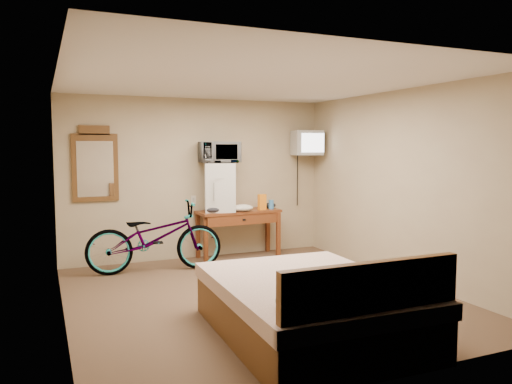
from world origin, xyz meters
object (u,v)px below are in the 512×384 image
(crt_television, at_px, (307,143))
(bed, at_px, (312,306))
(mini_fridge, at_px, (220,187))
(blue_cup, at_px, (271,204))
(wall_mirror, at_px, (95,165))
(desk, at_px, (239,218))
(microwave, at_px, (219,152))
(bicycle, at_px, (155,237))

(crt_television, height_order, bed, crt_television)
(mini_fridge, relative_size, blue_cup, 5.20)
(mini_fridge, bearing_deg, wall_mirror, 172.46)
(desk, height_order, crt_television, crt_television)
(microwave, relative_size, bicycle, 0.32)
(crt_television, height_order, wall_mirror, wall_mirror)
(mini_fridge, distance_m, wall_mirror, 1.86)
(wall_mirror, relative_size, bed, 0.50)
(microwave, relative_size, wall_mirror, 0.54)
(microwave, bearing_deg, wall_mirror, 175.96)
(blue_cup, height_order, wall_mirror, wall_mirror)
(wall_mirror, xyz_separation_m, bicycle, (0.71, -0.65, -1.00))
(microwave, bearing_deg, blue_cup, 1.11)
(desk, bearing_deg, crt_television, 0.98)
(microwave, relative_size, crt_television, 0.98)
(blue_cup, height_order, bed, bed)
(mini_fridge, xyz_separation_m, bicycle, (-1.11, -0.41, -0.63))
(mini_fridge, bearing_deg, bed, -94.89)
(blue_cup, bearing_deg, desk, 179.57)
(wall_mirror, bearing_deg, desk, -7.28)
(blue_cup, relative_size, bed, 0.07)
(mini_fridge, xyz_separation_m, blue_cup, (0.87, -0.04, -0.30))
(microwave, xyz_separation_m, bicycle, (-1.11, -0.41, -1.17))
(desk, bearing_deg, blue_cup, -0.43)
(mini_fridge, relative_size, wall_mirror, 0.69)
(microwave, height_order, bicycle, microwave)
(microwave, bearing_deg, bed, -91.39)
(blue_cup, bearing_deg, mini_fridge, 177.63)
(desk, height_order, mini_fridge, mini_fridge)
(crt_television, bearing_deg, wall_mirror, 175.71)
(crt_television, bearing_deg, bicycle, -171.32)
(mini_fridge, relative_size, crt_television, 1.24)
(desk, relative_size, bed, 0.61)
(bed, bearing_deg, microwave, 85.11)
(wall_mirror, xyz_separation_m, bed, (1.52, -3.64, -1.20))
(blue_cup, distance_m, bicycle, 2.04)
(crt_television, distance_m, bed, 4.14)
(blue_cup, xyz_separation_m, wall_mirror, (-2.68, 0.28, 0.67))
(bicycle, relative_size, bed, 0.86)
(microwave, distance_m, bicycle, 1.66)
(desk, xyz_separation_m, bicycle, (-1.42, -0.38, -0.13))
(microwave, distance_m, bed, 3.68)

